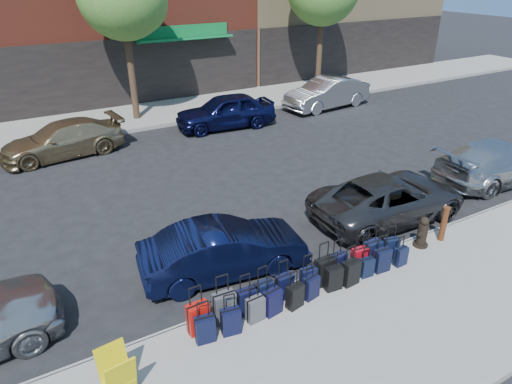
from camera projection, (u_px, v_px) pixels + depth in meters
ground at (213, 206)px, 13.91m from camera, size 120.00×120.00×0.00m
sidewalk_near at (355, 341)px, 8.83m from camera, size 60.00×4.00×0.15m
sidewalk_far at (124, 118)px, 21.63m from camera, size 60.00×4.00×0.15m
curb_near at (296, 284)px, 10.40m from camera, size 60.00×0.08×0.15m
curb_far at (136, 130)px, 20.07m from camera, size 60.00×0.08×0.15m
suitcase_front_0 at (198, 318)px, 8.83m from camera, size 0.44×0.25×1.04m
suitcase_front_1 at (224, 307)px, 9.09m from camera, size 0.46×0.27×1.08m
suitcase_front_2 at (247, 301)px, 9.31m from camera, size 0.39×0.22×0.93m
suitcase_front_3 at (264, 294)px, 9.52m from camera, size 0.41×0.25×0.95m
suitcase_front_4 at (284, 286)px, 9.75m from camera, size 0.39×0.23×0.92m
suitcase_front_5 at (308, 279)px, 10.02m from camera, size 0.37×0.22×0.87m
suitcase_front_6 at (324, 271)px, 10.17m from camera, size 0.44×0.26×1.05m
suitcase_front_7 at (338, 265)px, 10.44m from camera, size 0.41×0.25×0.94m
suitcase_front_8 at (359, 258)px, 10.69m from camera, size 0.39×0.24×0.90m
suitcase_front_9 at (372, 253)px, 10.83m from camera, size 0.43×0.24×1.02m
suitcase_front_10 at (391, 248)px, 11.09m from camera, size 0.40×0.27×0.88m
suitcase_back_0 at (205, 329)px, 8.62m from camera, size 0.40×0.27×0.90m
suitcase_back_1 at (231, 321)px, 8.81m from camera, size 0.40×0.28×0.89m
suitcase_back_2 at (255, 309)px, 9.13m from camera, size 0.38×0.23×0.87m
suitcase_back_3 at (273, 302)px, 9.31m from camera, size 0.41×0.27×0.91m
suitcase_back_4 at (295, 296)px, 9.49m from camera, size 0.40×0.28×0.87m
suitcase_back_5 at (311, 287)px, 9.76m from camera, size 0.39×0.27×0.86m
suitcase_back_6 at (333, 278)px, 10.02m from camera, size 0.40×0.26×0.91m
suitcase_back_7 at (351, 273)px, 10.17m from camera, size 0.42×0.27×0.96m
suitcase_back_8 at (367, 267)px, 10.46m from camera, size 0.33×0.21×0.76m
suitcase_back_9 at (382, 260)px, 10.62m from camera, size 0.41×0.26×0.93m
suitcase_back_10 at (401, 256)px, 10.85m from camera, size 0.33×0.20×0.76m
fire_hydrant at (422, 233)px, 11.53m from camera, size 0.42×0.37×0.83m
bollard at (444, 223)px, 11.73m from camera, size 0.18×0.18×0.96m
display_rack at (118, 374)px, 7.46m from camera, size 0.57×0.61×0.90m
car_near_1 at (224, 250)px, 10.64m from camera, size 4.06×1.88×1.29m
car_near_2 at (389, 198)px, 12.99m from camera, size 4.75×2.30×1.30m
car_near_3 at (499, 162)px, 15.25m from camera, size 4.95×2.29×1.40m
car_far_1 at (62, 140)px, 17.31m from camera, size 4.70×2.32×1.31m
car_far_2 at (225, 111)px, 20.33m from camera, size 4.59×2.23×1.51m
car_far_3 at (327, 93)px, 23.15m from camera, size 4.78×2.06×1.53m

